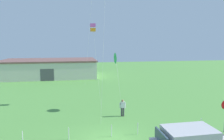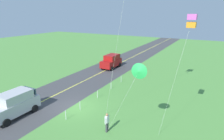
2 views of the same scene
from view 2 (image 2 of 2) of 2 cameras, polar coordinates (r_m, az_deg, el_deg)
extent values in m
cube|color=#549342|center=(19.90, -10.54, -10.91)|extent=(120.00, 120.00, 0.10)
cube|color=#424244|center=(22.42, -18.59, -8.11)|extent=(120.00, 7.00, 0.00)
cube|color=#E5E04C|center=(22.42, -18.59, -8.10)|extent=(120.00, 0.16, 0.00)
cube|color=#B7B7BC|center=(19.75, -27.10, -9.75)|extent=(4.40, 1.90, 1.10)
cube|color=#B7B7BC|center=(19.50, -26.87, -6.98)|extent=(2.73, 1.75, 0.80)
cube|color=#334756|center=(18.98, -29.55, -8.00)|extent=(0.10, 1.61, 0.64)
cube|color=#334756|center=(20.35, -23.15, -5.54)|extent=(0.10, 1.61, 0.60)
cylinder|color=black|center=(18.60, -28.84, -13.55)|extent=(0.68, 0.22, 0.68)
cylinder|color=black|center=(20.00, -21.93, -10.50)|extent=(0.68, 0.22, 0.68)
cylinder|color=black|center=(21.41, -25.23, -9.09)|extent=(0.68, 0.22, 0.68)
cube|color=maroon|center=(32.72, -0.27, 2.16)|extent=(4.40, 1.90, 1.10)
cube|color=maroon|center=(32.71, -0.06, 3.86)|extent=(2.73, 1.75, 0.80)
cube|color=#334756|center=(31.79, -1.00, 3.49)|extent=(0.10, 1.61, 0.64)
cube|color=#334756|center=(34.11, 1.26, 4.39)|extent=(0.10, 1.61, 0.60)
cylinder|color=black|center=(31.22, -0.02, 0.40)|extent=(0.68, 0.22, 0.68)
cylinder|color=black|center=(32.14, -2.99, 0.85)|extent=(0.68, 0.22, 0.68)
cylinder|color=black|center=(33.66, 2.33, 1.58)|extent=(0.68, 0.22, 0.68)
cylinder|color=black|center=(34.52, -0.49, 1.98)|extent=(0.68, 0.22, 0.68)
cylinder|color=#3F3F47|center=(15.87, -1.31, -16.35)|extent=(0.16, 0.16, 0.82)
cylinder|color=#3F3F47|center=(15.74, -1.65, -16.66)|extent=(0.16, 0.16, 0.82)
cube|color=silver|center=(15.44, -1.50, -14.36)|extent=(0.36, 0.22, 0.56)
cylinder|color=silver|center=(15.65, -1.04, -14.12)|extent=(0.10, 0.10, 0.52)
cylinder|color=silver|center=(15.29, -1.97, -14.92)|extent=(0.10, 0.10, 0.52)
sphere|color=#9E704C|center=(15.25, -1.51, -13.10)|extent=(0.22, 0.22, 0.22)
cylinder|color=silver|center=(14.26, 2.86, -10.04)|extent=(0.18, 2.41, 5.31)
cone|color=green|center=(12.91, 7.97, -0.39)|extent=(0.25, 1.11, 1.10)
cylinder|color=silver|center=(14.33, 17.79, -3.68)|extent=(0.70, 1.41, 8.54)
cube|color=#D859BF|center=(13.75, 22.71, 14.32)|extent=(0.56, 0.56, 0.36)
cube|color=orange|center=(13.77, 22.47, 12.25)|extent=(0.56, 0.56, 0.36)
cylinder|color=silver|center=(14.62, 2.55, 14.18)|extent=(1.16, 3.36, 16.86)
cylinder|color=silver|center=(26.12, 2.73, -2.64)|extent=(0.05, 0.05, 0.90)
cylinder|color=silver|center=(23.79, -0.26, -4.59)|extent=(0.05, 0.05, 0.90)
cylinder|color=silver|center=(21.34, -4.34, -7.21)|extent=(0.05, 0.05, 0.90)
cylinder|color=silver|center=(19.09, -9.47, -10.41)|extent=(0.05, 0.05, 0.90)
cylinder|color=silver|center=(17.76, -13.55, -12.85)|extent=(0.05, 0.05, 0.90)
camera|label=1|loc=(29.90, -29.63, 10.29)|focal=33.70mm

